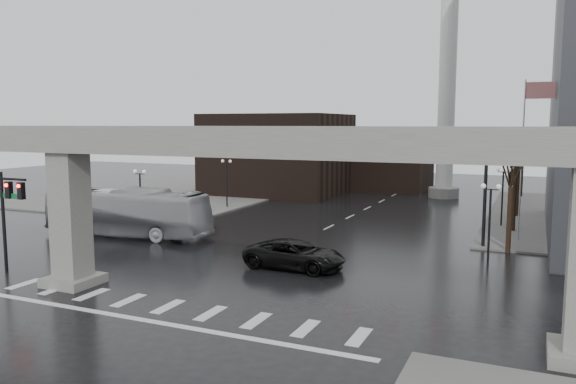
{
  "coord_description": "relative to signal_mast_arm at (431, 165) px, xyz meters",
  "views": [
    {
      "loc": [
        15.96,
        -22.69,
        8.8
      ],
      "look_at": [
        1.65,
        9.62,
        4.5
      ],
      "focal_mm": 35.0,
      "sensor_mm": 36.0,
      "label": 1
    }
  ],
  "objects": [
    {
      "name": "ground",
      "position": [
        -8.99,
        -18.8,
        -5.83
      ],
      "size": [
        160.0,
        160.0,
        0.0
      ],
      "primitive_type": "plane",
      "color": "black",
      "rests_on": "ground"
    },
    {
      "name": "sidewalk_nw",
      "position": [
        -34.99,
        17.2,
        -5.75
      ],
      "size": [
        28.0,
        36.0,
        0.15
      ],
      "primitive_type": "cube",
      "color": "slate",
      "rests_on": "ground"
    },
    {
      "name": "elevated_guideway",
      "position": [
        -7.73,
        -18.8,
        1.05
      ],
      "size": [
        48.0,
        2.6,
        8.7
      ],
      "color": "gray",
      "rests_on": "ground"
    },
    {
      "name": "building_far_left",
      "position": [
        -22.99,
        23.2,
        -0.83
      ],
      "size": [
        16.0,
        14.0,
        10.0
      ],
      "primitive_type": "cube",
      "color": "black",
      "rests_on": "ground"
    },
    {
      "name": "building_far_mid",
      "position": [
        -10.99,
        33.2,
        -1.83
      ],
      "size": [
        10.0,
        10.0,
        8.0
      ],
      "primitive_type": "cube",
      "color": "black",
      "rests_on": "ground"
    },
    {
      "name": "smokestack",
      "position": [
        -2.99,
        27.2,
        7.52
      ],
      "size": [
        3.6,
        3.6,
        30.0
      ],
      "color": "silver",
      "rests_on": "ground"
    },
    {
      "name": "signal_mast_arm",
      "position": [
        0.0,
        0.0,
        0.0
      ],
      "size": [
        12.12,
        0.43,
        8.0
      ],
      "color": "black",
      "rests_on": "ground"
    },
    {
      "name": "signal_left_pole",
      "position": [
        -21.24,
        -18.3,
        -1.76
      ],
      "size": [
        2.3,
        0.3,
        6.0
      ],
      "color": "black",
      "rests_on": "ground"
    },
    {
      "name": "flagpole_assembly",
      "position": [
        6.3,
        3.2,
        1.7
      ],
      "size": [
        2.06,
        0.12,
        12.0
      ],
      "color": "silver",
      "rests_on": "ground"
    },
    {
      "name": "lamp_right_0",
      "position": [
        4.51,
        -4.8,
        -2.36
      ],
      "size": [
        1.22,
        0.32,
        5.11
      ],
      "color": "black",
      "rests_on": "ground"
    },
    {
      "name": "lamp_right_1",
      "position": [
        4.51,
        9.2,
        -2.36
      ],
      "size": [
        1.22,
        0.32,
        5.11
      ],
      "color": "black",
      "rests_on": "ground"
    },
    {
      "name": "lamp_right_2",
      "position": [
        4.51,
        23.2,
        -2.36
      ],
      "size": [
        1.22,
        0.32,
        5.11
      ],
      "color": "black",
      "rests_on": "ground"
    },
    {
      "name": "lamp_left_0",
      "position": [
        -22.49,
        -4.8,
        -2.36
      ],
      "size": [
        1.22,
        0.32,
        5.11
      ],
      "color": "black",
      "rests_on": "ground"
    },
    {
      "name": "lamp_left_1",
      "position": [
        -22.49,
        9.2,
        -2.36
      ],
      "size": [
        1.22,
        0.32,
        5.11
      ],
      "color": "black",
      "rests_on": "ground"
    },
    {
      "name": "lamp_left_2",
      "position": [
        -22.49,
        23.2,
        -2.36
      ],
      "size": [
        1.22,
        0.32,
        5.11
      ],
      "color": "black",
      "rests_on": "ground"
    },
    {
      "name": "tree_right_0",
      "position": [
        5.54,
        -0.78,
        -3.04
      ],
      "size": [
        1.09,
        1.58,
        7.5
      ],
      "color": "black",
      "rests_on": "ground"
    },
    {
      "name": "tree_right_1",
      "position": [
        5.54,
        7.22,
        -2.98
      ],
      "size": [
        1.09,
        1.61,
        7.67
      ],
      "color": "black",
      "rests_on": "ground"
    },
    {
      "name": "tree_right_2",
      "position": [
        5.54,
        15.22,
        -2.91
      ],
      "size": [
        1.1,
        1.63,
        7.85
      ],
      "color": "black",
      "rests_on": "ground"
    },
    {
      "name": "tree_right_3",
      "position": [
        5.54,
        23.22,
        -2.85
      ],
      "size": [
        1.11,
        1.66,
        8.02
      ],
      "color": "black",
      "rests_on": "ground"
    },
    {
      "name": "tree_right_4",
      "position": [
        5.54,
        31.22,
        -2.79
      ],
      "size": [
        1.12,
        1.69,
        8.19
      ],
      "color": "black",
      "rests_on": "ground"
    },
    {
      "name": "pickup_truck",
      "position": [
        -6.24,
        -10.64,
        -4.96
      ],
      "size": [
        6.33,
        3.08,
        1.73
      ],
      "primitive_type": "imported",
      "rotation": [
        0.0,
        0.0,
        1.54
      ],
      "color": "black",
      "rests_on": "ground"
    },
    {
      "name": "city_bus",
      "position": [
        -22.23,
        -6.8,
        -3.93
      ],
      "size": [
        13.8,
        4.08,
        3.79
      ],
      "primitive_type": "imported",
      "rotation": [
        0.0,
        0.0,
        1.64
      ],
      "color": "#B0B1B5",
      "rests_on": "ground"
    }
  ]
}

